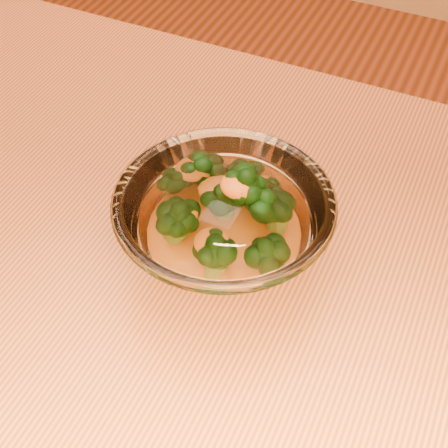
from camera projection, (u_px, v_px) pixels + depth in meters
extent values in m
cube|color=#DA7141|center=(210.00, 339.00, 0.55)|extent=(1.20, 0.80, 0.04)
cylinder|color=brown|center=(36.00, 201.00, 1.19)|extent=(0.06, 0.06, 0.71)
ellipsoid|color=white|center=(224.00, 254.00, 0.58)|extent=(0.08, 0.08, 0.02)
torus|color=white|center=(224.00, 202.00, 0.53)|extent=(0.19, 0.19, 0.01)
ellipsoid|color=orange|center=(224.00, 240.00, 0.56)|extent=(0.10, 0.10, 0.03)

